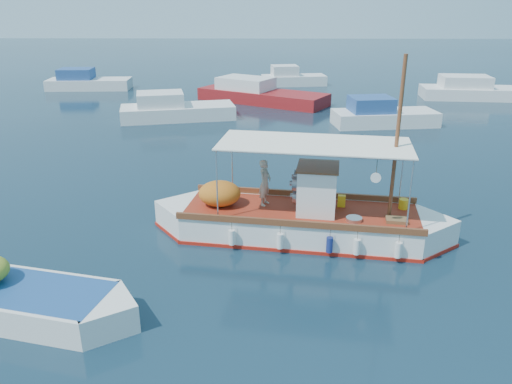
{
  "coord_description": "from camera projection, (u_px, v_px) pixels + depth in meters",
  "views": [
    {
      "loc": [
        -0.45,
        -12.79,
        6.67
      ],
      "look_at": [
        -0.67,
        0.0,
        1.7
      ],
      "focal_mm": 35.0,
      "sensor_mm": 36.0,
      "label": 1
    }
  ],
  "objects": [
    {
      "name": "ground",
      "position": [
        279.0,
        247.0,
        14.33
      ],
      "size": [
        160.0,
        160.0,
        0.0
      ],
      "primitive_type": "plane",
      "color": "black",
      "rests_on": "ground"
    },
    {
      "name": "fishing_caique",
      "position": [
        298.0,
        221.0,
        14.88
      ],
      "size": [
        8.98,
        3.46,
        5.54
      ],
      "rotation": [
        0.0,
        0.0,
        -0.15
      ],
      "color": "white",
      "rests_on": "ground"
    },
    {
      "name": "dinghy",
      "position": [
        13.0,
        300.0,
        11.25
      ],
      "size": [
        5.99,
        2.68,
        1.5
      ],
      "rotation": [
        0.0,
        0.0,
        -0.23
      ],
      "color": "white",
      "rests_on": "ground"
    },
    {
      "name": "bg_boat_nw",
      "position": [
        174.0,
        111.0,
        29.38
      ],
      "size": [
        6.94,
        3.81,
        1.8
      ],
      "rotation": [
        0.0,
        0.0,
        0.23
      ],
      "color": "silver",
      "rests_on": "ground"
    },
    {
      "name": "bg_boat_n",
      "position": [
        259.0,
        95.0,
        34.22
      ],
      "size": [
        9.18,
        6.89,
        1.8
      ],
      "rotation": [
        0.0,
        0.0,
        -0.52
      ],
      "color": "maroon",
      "rests_on": "ground"
    },
    {
      "name": "bg_boat_ne",
      "position": [
        382.0,
        117.0,
        27.95
      ],
      "size": [
        5.95,
        2.94,
        1.8
      ],
      "rotation": [
        0.0,
        0.0,
        0.13
      ],
      "color": "silver",
      "rests_on": "ground"
    },
    {
      "name": "bg_boat_e",
      "position": [
        478.0,
        92.0,
        35.37
      ],
      "size": [
        8.43,
        3.3,
        1.8
      ],
      "rotation": [
        0.0,
        0.0,
        -0.09
      ],
      "color": "silver",
      "rests_on": "ground"
    },
    {
      "name": "bg_boat_far_w",
      "position": [
        87.0,
        83.0,
        39.11
      ],
      "size": [
        6.42,
        2.65,
        1.8
      ],
      "rotation": [
        0.0,
        0.0,
        0.06
      ],
      "color": "silver",
      "rests_on": "ground"
    },
    {
      "name": "bg_boat_far_n",
      "position": [
        292.0,
        79.0,
        40.9
      ],
      "size": [
        5.38,
        2.77,
        1.8
      ],
      "rotation": [
        0.0,
        0.0,
        0.15
      ],
      "color": "silver",
      "rests_on": "ground"
    }
  ]
}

